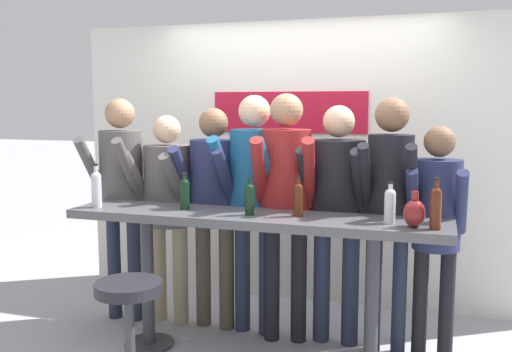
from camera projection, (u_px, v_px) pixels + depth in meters
back_wall at (301, 162)px, 5.09m from camera, size 4.19×0.12×2.49m
tasting_table at (253, 239)px, 3.84m from camera, size 2.59×0.49×1.03m
bar_stool at (130, 320)px, 3.43m from camera, size 0.43×0.43×0.71m
person_far_left at (121, 183)px, 4.58m from camera, size 0.41×0.54×1.81m
person_left at (167, 197)px, 4.52m from camera, size 0.49×0.58×1.68m
person_center_left at (214, 194)px, 4.42m from camera, size 0.46×0.56×1.74m
person_center at (254, 187)px, 4.30m from camera, size 0.48×0.60×1.83m
person_center_right at (286, 189)px, 4.14m from camera, size 0.50×0.62×1.84m
person_right at (337, 199)px, 4.11m from camera, size 0.47×0.56×1.76m
person_far_right at (390, 194)px, 3.94m from camera, size 0.38×0.52×1.81m
person_rightmost at (437, 216)px, 3.88m from camera, size 0.39×0.50×1.62m
wine_bottle_0 at (185, 193)px, 3.98m from camera, size 0.06×0.06×0.26m
wine_bottle_1 at (250, 198)px, 3.78m from camera, size 0.06×0.06×0.26m
wine_bottle_2 at (96, 187)px, 4.06m from camera, size 0.07×0.07×0.32m
wine_bottle_3 at (390, 204)px, 3.51m from camera, size 0.07×0.07×0.26m
wine_bottle_4 at (436, 206)px, 3.34m from camera, size 0.07×0.07×0.31m
wine_bottle_5 at (298, 198)px, 3.74m from camera, size 0.06×0.06×0.27m
decorative_vase at (414, 213)px, 3.41m from camera, size 0.13×0.13×0.22m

